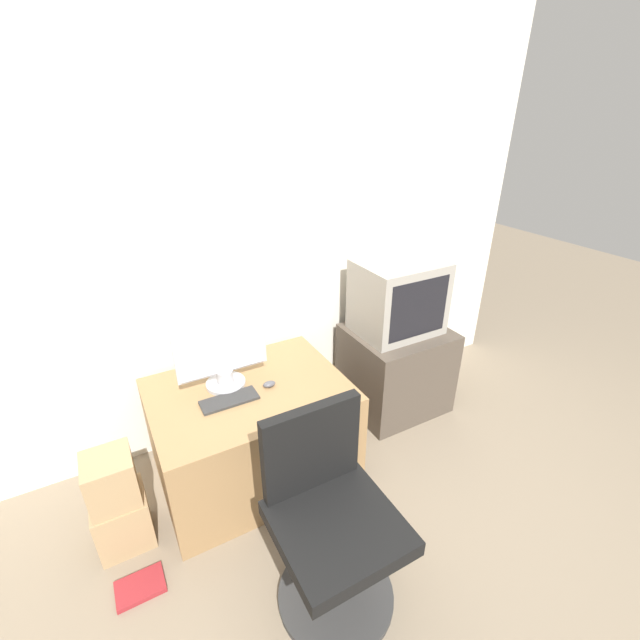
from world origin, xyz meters
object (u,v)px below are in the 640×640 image
(mouse, at_px, (269,384))
(book, at_px, (140,587))
(main_monitor, at_px, (222,352))
(keyboard, at_px, (229,400))
(office_chair, at_px, (330,524))
(crt_tv, at_px, (398,297))
(cardboard_box_lower, at_px, (123,519))

(mouse, bearing_deg, book, -154.66)
(main_monitor, height_order, keyboard, main_monitor)
(keyboard, bearing_deg, main_monitor, 79.04)
(mouse, bearing_deg, keyboard, -175.18)
(office_chair, bearing_deg, main_monitor, 98.16)
(main_monitor, relative_size, crt_tv, 0.93)
(crt_tv, bearing_deg, mouse, -170.39)
(mouse, bearing_deg, main_monitor, 146.68)
(keyboard, xyz_separation_m, mouse, (0.23, 0.02, 0.01))
(crt_tv, relative_size, cardboard_box_lower, 1.87)
(office_chair, distance_m, cardboard_box_lower, 1.07)
(office_chair, height_order, book, office_chair)
(keyboard, relative_size, crt_tv, 0.56)
(main_monitor, height_order, office_chair, main_monitor)
(cardboard_box_lower, bearing_deg, keyboard, 7.31)
(keyboard, height_order, book, keyboard)
(keyboard, bearing_deg, crt_tv, 8.71)
(main_monitor, distance_m, book, 1.12)
(keyboard, distance_m, cardboard_box_lower, 0.76)
(cardboard_box_lower, bearing_deg, office_chair, -41.86)
(book, bearing_deg, cardboard_box_lower, 93.00)
(crt_tv, xyz_separation_m, cardboard_box_lower, (-1.83, -0.26, -0.70))
(crt_tv, bearing_deg, cardboard_box_lower, -171.75)
(main_monitor, xyz_separation_m, office_chair, (0.13, -0.92, -0.38))
(crt_tv, xyz_separation_m, office_chair, (-1.06, -0.95, -0.43))
(keyboard, bearing_deg, cardboard_box_lower, -172.69)
(mouse, relative_size, crt_tv, 0.13)
(mouse, xyz_separation_m, crt_tv, (0.99, 0.17, 0.24))
(book, bearing_deg, crt_tv, 17.11)
(book, bearing_deg, mouse, 25.34)
(main_monitor, relative_size, book, 2.36)
(main_monitor, xyz_separation_m, book, (-0.62, -0.52, -0.77))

